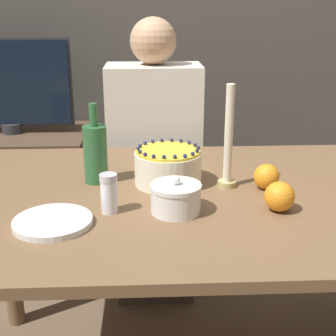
{
  "coord_description": "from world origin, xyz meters",
  "views": [
    {
      "loc": [
        -0.16,
        -1.29,
        1.29
      ],
      "look_at": [
        -0.09,
        0.09,
        0.81
      ],
      "focal_mm": 50.0,
      "sensor_mm": 36.0,
      "label": 1
    }
  ],
  "objects_px": {
    "cake": "(168,167)",
    "sugar_shaker": "(109,193)",
    "bottle": "(95,153)",
    "candle": "(228,145)",
    "person_man_blue_shirt": "(155,180)",
    "sugar_bowl": "(176,198)",
    "tv_monitor": "(7,85)"
  },
  "relations": [
    {
      "from": "bottle",
      "to": "tv_monitor",
      "type": "bearing_deg",
      "value": 118.47
    },
    {
      "from": "candle",
      "to": "tv_monitor",
      "type": "distance_m",
      "value": 1.41
    },
    {
      "from": "candle",
      "to": "person_man_blue_shirt",
      "type": "height_order",
      "value": "person_man_blue_shirt"
    },
    {
      "from": "sugar_shaker",
      "to": "bottle",
      "type": "distance_m",
      "value": 0.25
    },
    {
      "from": "candle",
      "to": "cake",
      "type": "bearing_deg",
      "value": 169.14
    },
    {
      "from": "sugar_bowl",
      "to": "tv_monitor",
      "type": "relative_size",
      "value": 0.21
    },
    {
      "from": "cake",
      "to": "candle",
      "type": "relative_size",
      "value": 0.66
    },
    {
      "from": "bottle",
      "to": "person_man_blue_shirt",
      "type": "relative_size",
      "value": 0.2
    },
    {
      "from": "sugar_shaker",
      "to": "candle",
      "type": "relative_size",
      "value": 0.34
    },
    {
      "from": "candle",
      "to": "person_man_blue_shirt",
      "type": "relative_size",
      "value": 0.26
    },
    {
      "from": "sugar_bowl",
      "to": "person_man_blue_shirt",
      "type": "distance_m",
      "value": 0.85
    },
    {
      "from": "person_man_blue_shirt",
      "to": "candle",
      "type": "bearing_deg",
      "value": 108.75
    },
    {
      "from": "tv_monitor",
      "to": "sugar_shaker",
      "type": "bearing_deg",
      "value": -64.12
    },
    {
      "from": "cake",
      "to": "tv_monitor",
      "type": "bearing_deg",
      "value": 126.89
    },
    {
      "from": "sugar_shaker",
      "to": "candle",
      "type": "bearing_deg",
      "value": 26.57
    },
    {
      "from": "candle",
      "to": "person_man_blue_shirt",
      "type": "distance_m",
      "value": 0.75
    },
    {
      "from": "sugar_bowl",
      "to": "tv_monitor",
      "type": "distance_m",
      "value": 1.46
    },
    {
      "from": "cake",
      "to": "tv_monitor",
      "type": "distance_m",
      "value": 1.28
    },
    {
      "from": "cake",
      "to": "sugar_shaker",
      "type": "distance_m",
      "value": 0.27
    },
    {
      "from": "candle",
      "to": "bottle",
      "type": "distance_m",
      "value": 0.41
    },
    {
      "from": "candle",
      "to": "bottle",
      "type": "xyz_separation_m",
      "value": [
        -0.41,
        0.06,
        -0.04
      ]
    },
    {
      "from": "cake",
      "to": "candle",
      "type": "xyz_separation_m",
      "value": [
        0.18,
        -0.03,
        0.08
      ]
    },
    {
      "from": "sugar_bowl",
      "to": "bottle",
      "type": "xyz_separation_m",
      "value": [
        -0.24,
        0.24,
        0.06
      ]
    },
    {
      "from": "sugar_bowl",
      "to": "candle",
      "type": "bearing_deg",
      "value": 46.83
    },
    {
      "from": "cake",
      "to": "sugar_shaker",
      "type": "bearing_deg",
      "value": -128.88
    },
    {
      "from": "bottle",
      "to": "candle",
      "type": "bearing_deg",
      "value": -8.44
    },
    {
      "from": "sugar_bowl",
      "to": "bottle",
      "type": "height_order",
      "value": "bottle"
    },
    {
      "from": "sugar_shaker",
      "to": "tv_monitor",
      "type": "distance_m",
      "value": 1.37
    },
    {
      "from": "sugar_shaker",
      "to": "person_man_blue_shirt",
      "type": "distance_m",
      "value": 0.86
    },
    {
      "from": "sugar_bowl",
      "to": "bottle",
      "type": "bearing_deg",
      "value": 134.55
    },
    {
      "from": "sugar_shaker",
      "to": "candle",
      "type": "xyz_separation_m",
      "value": [
        0.35,
        0.17,
        0.08
      ]
    },
    {
      "from": "cake",
      "to": "sugar_shaker",
      "type": "relative_size",
      "value": 1.91
    }
  ]
}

